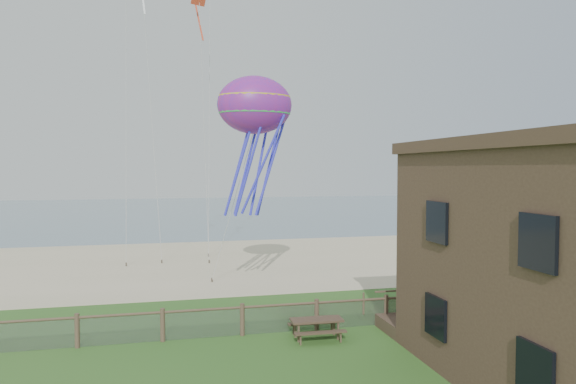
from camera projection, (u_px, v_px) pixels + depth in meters
name	position (u px, v px, depth m)	size (l,w,h in m)	color
sand_beach	(210.00, 262.00, 35.45)	(72.00, 20.00, 0.02)	#C4B88D
ocean	(187.00, 211.00, 78.25)	(160.00, 68.00, 0.02)	slate
chainlink_fence	(242.00, 321.00, 19.86)	(36.20, 0.20, 1.25)	#4B372A
motel_deck	(548.00, 315.00, 21.86)	(15.00, 2.00, 0.50)	brown
picnic_table	(317.00, 328.00, 19.51)	(1.97, 1.49, 0.83)	brown
octopus_kite	(255.00, 143.00, 26.36)	(3.70, 2.61, 7.63)	#F42651
kite_red	(199.00, 10.00, 30.22)	(1.10, 0.70, 2.72)	#D74425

